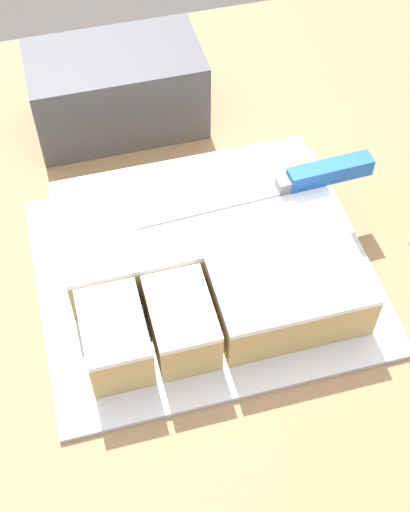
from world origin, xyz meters
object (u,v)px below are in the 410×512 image
cake (207,254)px  storage_box (117,90)px  knife (309,177)px  cake_board (205,274)px

cake → storage_box: (-0.05, 0.28, 0.02)m
cake → knife: bearing=19.5°
cake → knife: (0.13, 0.05, 0.04)m
cake_board → storage_box: storage_box is taller
cake → knife: 0.15m
cake_board → storage_box: 0.30m
cake_board → storage_box: bearing=99.1°
storage_box → knife: bearing=-52.2°
cake → storage_box: size_ratio=1.39×
cake_board → cake: cake is taller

